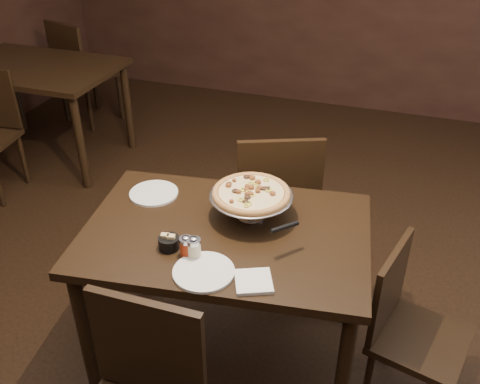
% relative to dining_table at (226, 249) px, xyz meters
% --- Properties ---
extents(room, '(6.04, 7.04, 2.84)m').
position_rel_dining_table_xyz_m(room, '(0.09, -0.02, 0.72)').
color(room, black).
rests_on(room, ground).
extents(dining_table, '(1.35, 0.99, 0.78)m').
position_rel_dining_table_xyz_m(dining_table, '(0.00, 0.00, 0.00)').
color(dining_table, black).
rests_on(dining_table, ground).
extents(background_table, '(1.27, 0.85, 0.80)m').
position_rel_dining_table_xyz_m(background_table, '(-2.17, 1.56, 0.01)').
color(background_table, black).
rests_on(background_table, ground).
extents(pizza_stand, '(0.38, 0.38, 0.16)m').
position_rel_dining_table_xyz_m(pizza_stand, '(0.07, 0.13, 0.23)').
color(pizza_stand, '#B3B3BA').
rests_on(pizza_stand, dining_table).
extents(parmesan_shaker, '(0.06, 0.06, 0.10)m').
position_rel_dining_table_xyz_m(parmesan_shaker, '(-0.06, -0.22, 0.15)').
color(parmesan_shaker, '#FBF2C3').
rests_on(parmesan_shaker, dining_table).
extents(pepper_flake_shaker, '(0.06, 0.06, 0.10)m').
position_rel_dining_table_xyz_m(pepper_flake_shaker, '(-0.09, -0.22, 0.15)').
color(pepper_flake_shaker, maroon).
rests_on(pepper_flake_shaker, dining_table).
extents(packet_caddy, '(0.09, 0.09, 0.07)m').
position_rel_dining_table_xyz_m(packet_caddy, '(-0.18, -0.20, 0.13)').
color(packet_caddy, black).
rests_on(packet_caddy, dining_table).
extents(napkin_stack, '(0.19, 0.19, 0.02)m').
position_rel_dining_table_xyz_m(napkin_stack, '(0.22, -0.29, 0.11)').
color(napkin_stack, white).
rests_on(napkin_stack, dining_table).
extents(plate_left, '(0.24, 0.24, 0.01)m').
position_rel_dining_table_xyz_m(plate_left, '(-0.43, 0.17, 0.11)').
color(plate_left, white).
rests_on(plate_left, dining_table).
extents(plate_near, '(0.25, 0.25, 0.01)m').
position_rel_dining_table_xyz_m(plate_near, '(0.02, -0.30, 0.11)').
color(plate_near, white).
rests_on(plate_near, dining_table).
extents(serving_spatula, '(0.17, 0.17, 0.02)m').
position_rel_dining_table_xyz_m(serving_spatula, '(0.28, -0.07, 0.23)').
color(serving_spatula, '#B3B3BA').
rests_on(serving_spatula, pizza_stand).
extents(chair_far, '(0.59, 0.59, 0.97)m').
position_rel_dining_table_xyz_m(chair_far, '(0.05, 0.69, -0.15)').
color(chair_far, black).
rests_on(chair_far, ground).
extents(chair_side, '(0.46, 0.46, 0.82)m').
position_rel_dining_table_xyz_m(chair_side, '(0.83, 0.02, -0.23)').
color(chair_side, black).
rests_on(chair_side, ground).
extents(bg_chair_far, '(0.57, 0.57, 0.97)m').
position_rel_dining_table_xyz_m(bg_chair_far, '(-2.24, 2.25, -0.15)').
color(bg_chair_far, black).
rests_on(bg_chair_far, ground).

